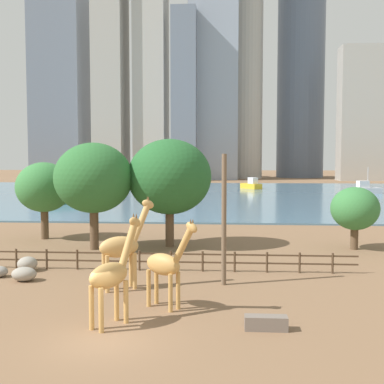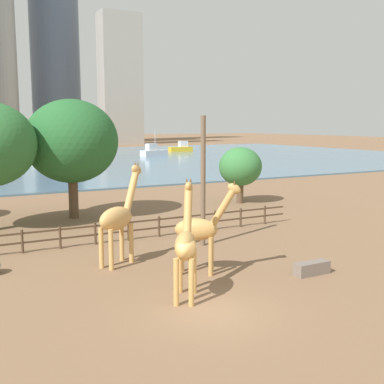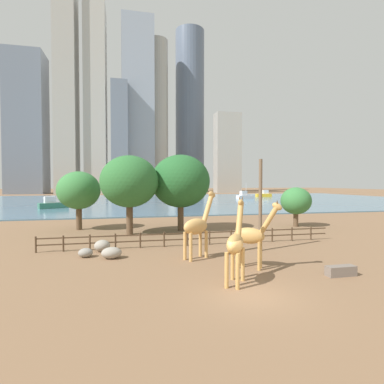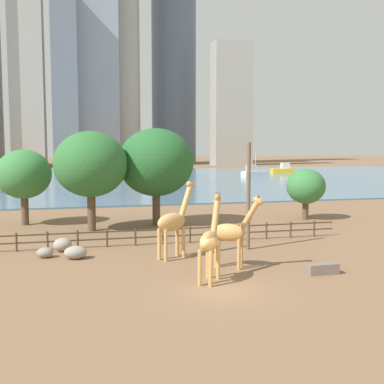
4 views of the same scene
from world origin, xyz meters
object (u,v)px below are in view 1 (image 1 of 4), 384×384
object	(u,v)px
giraffe_young	(112,274)
tree_center_broad	(44,188)
giraffe_tall	(166,265)
boat_tug	(251,185)
tree_left_large	(355,209)
feeding_trough	(266,323)
boulder_small	(27,264)
utility_pole	(224,220)
boulder_near_fence	(24,274)
boat_sailboat	(57,199)
giraffe_companion	(122,246)
boat_barge	(365,189)
tree_right_tall	(170,177)
tree_left_small	(93,178)

from	to	relation	value
giraffe_young	tree_center_broad	distance (m)	24.60
giraffe_tall	boat_tug	world-z (taller)	giraffe_tall
tree_left_large	tree_center_broad	bearing A→B (deg)	173.08
feeding_trough	tree_left_large	bearing A→B (deg)	65.46
boulder_small	boat_tug	distance (m)	84.97
utility_pole	boat_tug	bearing A→B (deg)	85.86
giraffe_young	boulder_near_fence	bearing A→B (deg)	77.17
boat_sailboat	feeding_trough	bearing A→B (deg)	-88.11
tree_center_broad	boat_tug	size ratio (longest dim) A/B	1.10
giraffe_companion	tree_center_broad	bearing A→B (deg)	92.63
boulder_small	giraffe_young	bearing A→B (deg)	-50.74
giraffe_young	tree_center_broad	world-z (taller)	tree_center_broad
utility_pole	boat_barge	distance (m)	75.96
giraffe_tall	tree_left_large	bearing A→B (deg)	85.02
giraffe_companion	giraffe_young	size ratio (longest dim) A/B	1.07
utility_pole	boat_barge	bearing A→B (deg)	68.38
utility_pole	tree_center_broad	size ratio (longest dim) A/B	1.08
giraffe_companion	boat_barge	distance (m)	79.31
utility_pole	boat_barge	world-z (taller)	utility_pole
boulder_small	boat_sailboat	world-z (taller)	boat_sailboat
giraffe_young	tree_right_tall	bearing A→B (deg)	31.56
tree_center_broad	boulder_near_fence	bearing A→B (deg)	-73.48
feeding_trough	boat_sailboat	xyz separation A→B (m)	(-27.43, 51.84, 0.75)
giraffe_tall	giraffe_young	size ratio (longest dim) A/B	0.94
boulder_small	tree_center_broad	size ratio (longest dim) A/B	0.18
boulder_near_fence	boat_tug	world-z (taller)	boat_tug
boulder_small	tree_left_large	bearing A→B (deg)	21.48
tree_center_broad	tree_left_small	size ratio (longest dim) A/B	0.81
feeding_trough	tree_right_tall	size ratio (longest dim) A/B	0.20
tree_left_small	boat_sailboat	size ratio (longest dim) A/B	1.41
feeding_trough	tree_left_small	xyz separation A→B (m)	(-12.10, 17.27, 5.35)
giraffe_companion	boat_sailboat	world-z (taller)	giraffe_companion
tree_left_large	boat_sailboat	distance (m)	48.97
boulder_small	tree_left_small	size ratio (longest dim) A/B	0.15
boat_sailboat	boat_barge	distance (m)	59.54
tree_center_broad	boat_tug	world-z (taller)	tree_center_broad
giraffe_young	tree_right_tall	xyz separation A→B (m)	(0.34, 18.75, 3.48)
boulder_small	boat_barge	distance (m)	79.24
giraffe_companion	boat_tug	xyz separation A→B (m)	(11.75, 86.64, -1.29)
giraffe_young	boulder_small	xyz separation A→B (m)	(-7.78, 9.51, -1.76)
tree_left_large	tree_center_broad	world-z (taller)	tree_center_broad
boat_barge	utility_pole	bearing A→B (deg)	-125.32
boulder_near_fence	boat_sailboat	distance (m)	46.79
utility_pole	tree_left_small	bearing A→B (deg)	135.55
giraffe_companion	giraffe_young	distance (m)	5.80
boulder_small	boat_barge	size ratio (longest dim) A/B	0.20
feeding_trough	tree_center_broad	bearing A→B (deg)	129.29
tree_center_broad	boat_sailboat	bearing A→B (deg)	107.68
tree_right_tall	boat_barge	distance (m)	67.35
giraffe_tall	boulder_near_fence	bearing A→B (deg)	-172.81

